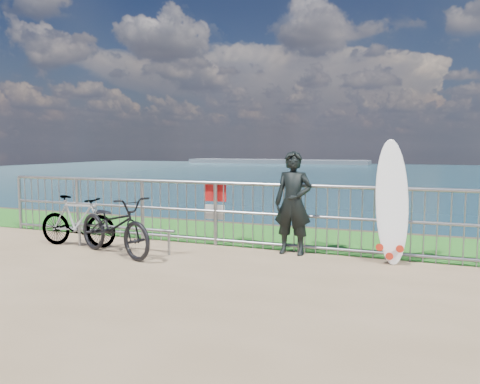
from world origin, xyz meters
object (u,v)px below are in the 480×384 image
at_px(bicycle_near, 114,226).
at_px(surfboard, 392,206).
at_px(surfer, 293,203).
at_px(bicycle_far, 78,221).

bearing_deg(bicycle_near, surfboard, -55.29).
height_order(surfer, bicycle_far, surfer).
relative_size(surfboard, bicycle_near, 1.03).
xyz_separation_m(surfboard, bicycle_far, (-5.13, -0.79, -0.41)).
relative_size(surfboard, bicycle_far, 1.26).
bearing_deg(surfer, bicycle_far, -166.35).
distance_m(surfer, surfboard, 1.51).
xyz_separation_m(surfer, bicycle_far, (-3.62, -0.80, -0.39)).
bearing_deg(surfer, surfboard, 0.67).
height_order(surfboard, bicycle_near, surfboard).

